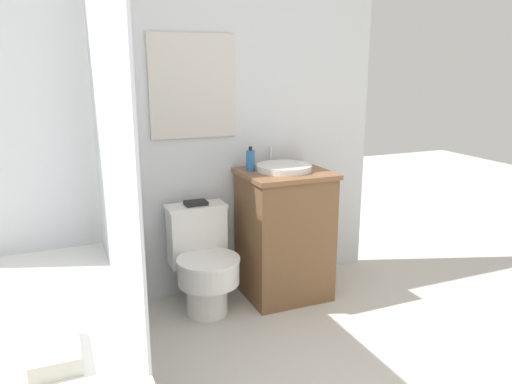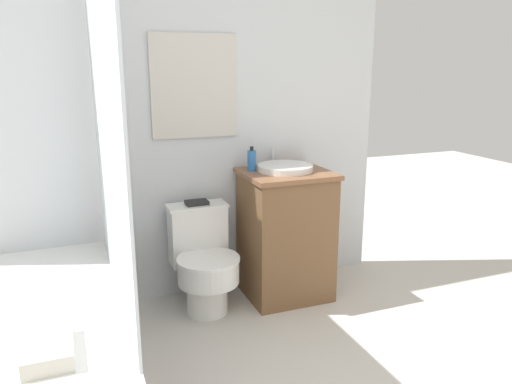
# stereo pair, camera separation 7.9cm
# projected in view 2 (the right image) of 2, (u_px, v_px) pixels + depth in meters

# --- Properties ---
(wall_back) EXTENTS (3.05, 0.07, 2.50)m
(wall_back) POSITION_uv_depth(u_px,v_px,m) (161.00, 109.00, 3.11)
(wall_back) COLOR silver
(wall_back) RESTS_ON ground_plane
(shower_area) EXTENTS (0.64, 1.55, 1.98)m
(shower_area) POSITION_uv_depth(u_px,v_px,m) (58.00, 333.00, 2.38)
(shower_area) COLOR white
(shower_area) RESTS_ON ground_plane
(toilet) EXTENTS (0.39, 0.52, 0.66)m
(toilet) POSITION_uv_depth(u_px,v_px,m) (204.00, 261.00, 3.13)
(toilet) COLOR white
(toilet) RESTS_ON ground_plane
(vanity) EXTENTS (0.56, 0.50, 0.86)m
(vanity) POSITION_uv_depth(u_px,v_px,m) (286.00, 234.00, 3.31)
(vanity) COLOR brown
(vanity) RESTS_ON ground_plane
(sink) EXTENTS (0.36, 0.39, 0.13)m
(sink) POSITION_uv_depth(u_px,v_px,m) (285.00, 168.00, 3.22)
(sink) COLOR white
(sink) RESTS_ON vanity
(soap_bottle) EXTENTS (0.06, 0.06, 0.16)m
(soap_bottle) POSITION_uv_depth(u_px,v_px,m) (252.00, 160.00, 3.21)
(soap_bottle) COLOR #2D6BB2
(soap_bottle) RESTS_ON vanity
(book_on_tank) EXTENTS (0.14, 0.10, 0.02)m
(book_on_tank) POSITION_uv_depth(u_px,v_px,m) (197.00, 203.00, 3.17)
(book_on_tank) COLOR black
(book_on_tank) RESTS_ON toilet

